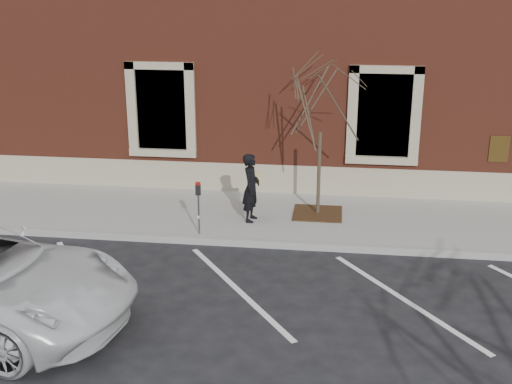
# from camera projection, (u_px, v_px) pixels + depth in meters

# --- Properties ---
(ground) EXTENTS (120.00, 120.00, 0.00)m
(ground) POSITION_uv_depth(u_px,v_px,m) (253.00, 246.00, 14.63)
(ground) COLOR #28282B
(ground) RESTS_ON ground
(sidewalk_near) EXTENTS (40.00, 3.50, 0.15)m
(sidewalk_near) POSITION_uv_depth(u_px,v_px,m) (262.00, 216.00, 16.25)
(sidewalk_near) COLOR #9B9991
(sidewalk_near) RESTS_ON ground
(curb_near) EXTENTS (40.00, 0.12, 0.15)m
(curb_near) POSITION_uv_depth(u_px,v_px,m) (252.00, 244.00, 14.55)
(curb_near) COLOR #9E9E99
(curb_near) RESTS_ON ground
(parking_stripes) EXTENTS (28.00, 4.40, 0.01)m
(parking_stripes) POSITION_uv_depth(u_px,v_px,m) (237.00, 289.00, 12.55)
(parking_stripes) COLOR silver
(parking_stripes) RESTS_ON ground
(building_civic) EXTENTS (40.00, 8.62, 8.00)m
(building_civic) POSITION_uv_depth(u_px,v_px,m) (285.00, 38.00, 20.67)
(building_civic) COLOR maroon
(building_civic) RESTS_ON ground
(man) EXTENTS (0.48, 0.66, 1.68)m
(man) POSITION_uv_depth(u_px,v_px,m) (251.00, 188.00, 15.51)
(man) COLOR black
(man) RESTS_ON sidewalk_near
(parking_meter) EXTENTS (0.11, 0.09, 1.26)m
(parking_meter) POSITION_uv_depth(u_px,v_px,m) (198.00, 198.00, 14.65)
(parking_meter) COLOR #595B60
(parking_meter) RESTS_ON sidewalk_near
(tree_grate) EXTENTS (1.22, 1.22, 0.03)m
(tree_grate) POSITION_uv_depth(u_px,v_px,m) (318.00, 213.00, 16.21)
(tree_grate) COLOR #473116
(tree_grate) RESTS_ON sidewalk_near
(sapling) EXTENTS (2.30, 2.30, 3.83)m
(sapling) POSITION_uv_depth(u_px,v_px,m) (321.00, 109.00, 15.37)
(sapling) COLOR #413727
(sapling) RESTS_ON sidewalk_near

